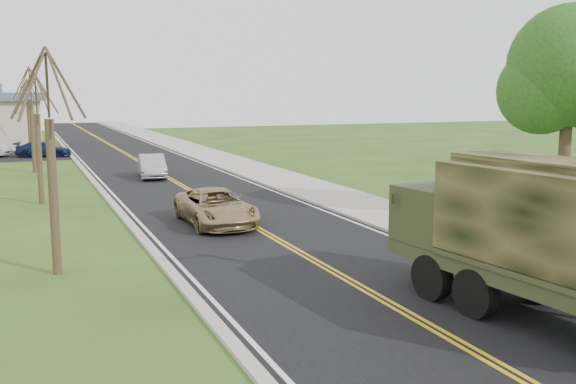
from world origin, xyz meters
TOP-DOWN VIEW (x-y plane):
  - ground at (0.00, 0.00)m, footprint 160.00×160.00m
  - road at (0.00, 40.00)m, footprint 8.00×120.00m
  - curb_right at (4.15, 40.00)m, footprint 0.30×120.00m
  - sidewalk_right at (5.90, 40.00)m, footprint 3.20×120.00m
  - curb_left at (-4.15, 40.00)m, footprint 0.30×120.00m
  - leafy_tree at (11.00, 10.01)m, footprint 4.83×4.50m
  - bare_tree_a at (-7.00, 10.00)m, footprint 1.93×2.26m
  - bare_tree_b at (-7.00, 22.00)m, footprint 1.83×2.14m
  - bare_tree_c at (-7.00, 34.00)m, footprint 2.04×2.39m
  - bare_tree_d at (-7.00, 46.00)m, footprint 1.88×2.20m
  - military_truck at (2.40, 2.15)m, footprint 3.25×7.30m
  - suv_champagne at (-1.17, 14.63)m, footprint 2.27×4.82m
  - sedan_silver at (-0.80, 28.85)m, footprint 1.87×4.17m
  - lot_car_navy at (-6.14, 44.04)m, footprint 4.29×2.49m

SIDE VIEW (x-z plane):
  - ground at x=0.00m, z-range 0.00..0.00m
  - road at x=0.00m, z-range 0.00..0.01m
  - sidewalk_right at x=5.90m, z-range 0.00..0.10m
  - curb_left at x=-4.15m, z-range 0.00..0.10m
  - curb_right at x=4.15m, z-range 0.00..0.12m
  - lot_car_navy at x=-6.14m, z-range 0.00..1.17m
  - sedan_silver at x=-0.80m, z-range 0.00..1.33m
  - suv_champagne at x=-1.17m, z-range 0.00..1.33m
  - military_truck at x=2.40m, z-range 0.26..3.78m
  - bare_tree_b at x=-7.00m, z-range -0.39..5.34m
  - bare_tree_d at x=-7.00m, z-range -0.40..5.50m
  - bare_tree_a at x=-7.00m, z-range -0.41..5.66m
  - bare_tree_c at x=-7.00m, z-range -0.44..5.99m
  - leafy_tree at x=11.00m, z-range 1.44..9.54m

